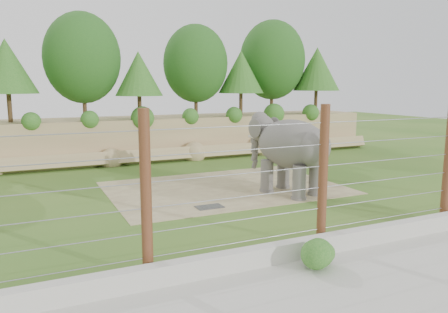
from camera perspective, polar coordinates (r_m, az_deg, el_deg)
name	(u,v)px	position (r m, az deg, el deg)	size (l,w,h in m)	color
ground	(246,206)	(16.55, 2.94, -6.49)	(90.00, 90.00, 0.00)	#36641F
back_embankment	(161,94)	(27.94, -8.26, 8.10)	(30.00, 5.52, 8.77)	#9F835A
dirt_patch	(225,188)	(19.37, 0.09, -4.11)	(10.00, 7.00, 0.02)	#8F7956
drain_grate	(209,207)	(16.33, -1.92, -6.58)	(1.00, 0.60, 0.03)	#262628
elephant	(291,155)	(18.29, 8.78, 0.16)	(1.73, 4.03, 3.26)	#5D5954
stone_ball	(320,176)	(20.60, 12.42, -2.50)	(0.70, 0.70, 0.70)	gray
retaining_wall	(332,243)	(12.50, 13.93, -10.87)	(26.00, 0.35, 0.50)	beige
walkway	(387,280)	(11.23, 20.50, -14.92)	(26.00, 4.00, 0.01)	beige
barrier_fence	(323,177)	(12.40, 12.80, -2.57)	(20.26, 0.26, 4.00)	#512A15
walkway_shrub	(321,254)	(11.28, 12.50, -12.29)	(0.77, 0.77, 0.77)	#22621B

